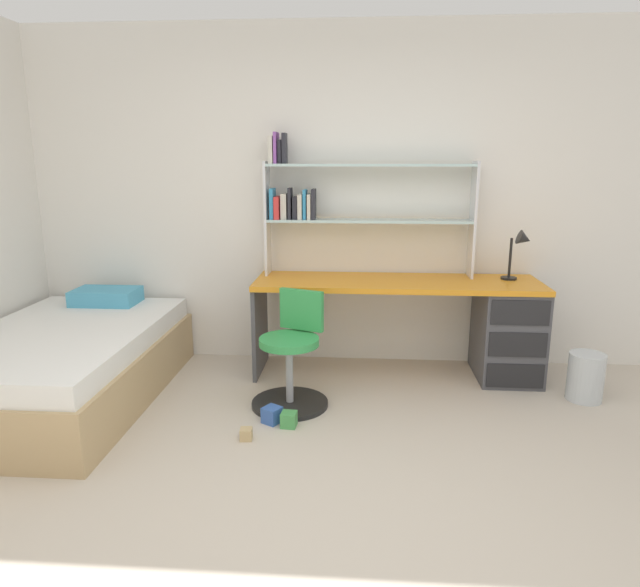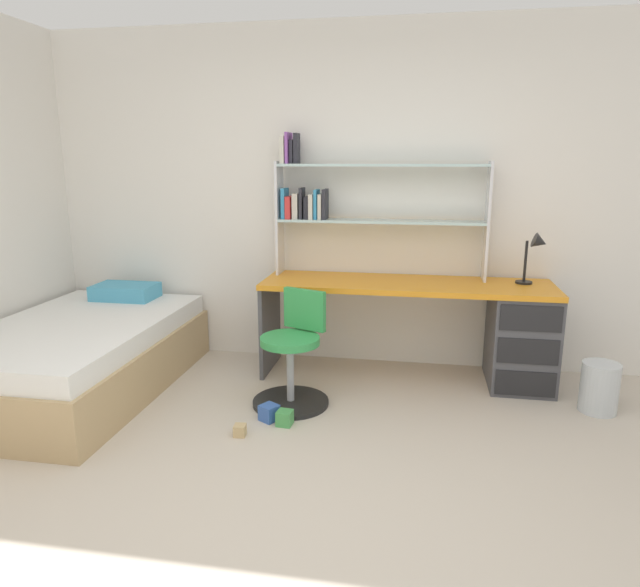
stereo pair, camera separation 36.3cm
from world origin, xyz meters
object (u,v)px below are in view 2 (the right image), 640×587
desk_lamp (536,250)px  waste_bin (599,388)px  bookshelf_hutch (350,198)px  bed_platform (79,356)px  toy_block_blue_2 (269,413)px  swivel_chair (293,361)px  toy_block_natural_1 (240,430)px  desk (484,327)px  toy_block_green_0 (285,418)px

desk_lamp → waste_bin: bearing=-51.1°
waste_bin → bookshelf_hutch: bearing=161.2°
bed_platform → toy_block_blue_2: bearing=-9.9°
bookshelf_hutch → desk_lamp: 1.41m
desk_lamp → toy_block_blue_2: 2.21m
desk_lamp → swivel_chair: desk_lamp is taller
desk_lamp → toy_block_natural_1: (-1.86, -1.22, -0.96)m
desk_lamp → bed_platform: bearing=-167.3°
waste_bin → desk_lamp: bearing=128.9°
bookshelf_hutch → waste_bin: size_ratio=4.78×
bookshelf_hutch → toy_block_natural_1: (-0.49, -1.34, -1.31)m
waste_bin → toy_block_blue_2: waste_bin is taller
toy_block_blue_2 → bookshelf_hutch: bearing=71.4°
desk → swivel_chair: bearing=-154.6°
toy_block_natural_1 → toy_block_blue_2: 0.27m
desk → bed_platform: bearing=-167.2°
desk_lamp → toy_block_green_0: (-1.62, -1.03, -0.95)m
bookshelf_hutch → bed_platform: (-1.86, -0.85, -1.09)m
bed_platform → toy_block_green_0: 1.64m
bookshelf_hutch → toy_block_natural_1: bearing=-110.2°
toy_block_natural_1 → toy_block_blue_2: bearing=63.1°
waste_bin → toy_block_natural_1: size_ratio=4.76×
desk_lamp → toy_block_natural_1: 2.42m
desk_lamp → toy_block_blue_2: bearing=-150.4°
bed_platform → toy_block_green_0: bearing=-10.8°
desk_lamp → toy_block_green_0: desk_lamp is taller
bookshelf_hutch → waste_bin: bookshelf_hutch is taller
toy_block_green_0 → toy_block_natural_1: (-0.23, -0.19, -0.01)m
swivel_chair → toy_block_green_0: 0.43m
desk → toy_block_natural_1: 1.95m
desk → desk_lamp: size_ratio=5.60×
bed_platform → toy_block_blue_2: size_ratio=18.98×
bookshelf_hutch → toy_block_natural_1: 1.94m
waste_bin → toy_block_natural_1: (-2.24, -0.75, -0.13)m
swivel_chair → bed_platform: (-1.58, -0.03, -0.05)m
desk_lamp → bookshelf_hutch: bearing=175.0°
desk_lamp → bed_platform: desk_lamp is taller
toy_block_natural_1 → toy_block_blue_2: (0.12, 0.24, 0.02)m
bookshelf_hutch → waste_bin: (1.74, -0.59, -1.18)m
desk → toy_block_natural_1: bearing=-142.9°
waste_bin → toy_block_blue_2: (-2.12, -0.51, -0.12)m
swivel_chair → bookshelf_hutch: bearing=71.0°
desk → bed_platform: 2.97m
toy_block_green_0 → toy_block_natural_1: size_ratio=1.33×
desk_lamp → toy_block_blue_2: (-1.74, -0.99, -0.95)m
swivel_chair → toy_block_natural_1: bearing=-111.9°
bookshelf_hutch → swivel_chair: bearing=-109.0°
bookshelf_hutch → toy_block_green_0: (-0.26, -1.15, -1.30)m
desk → desk_lamp: (0.33, 0.07, 0.57)m
desk → toy_block_natural_1: size_ratio=30.44×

